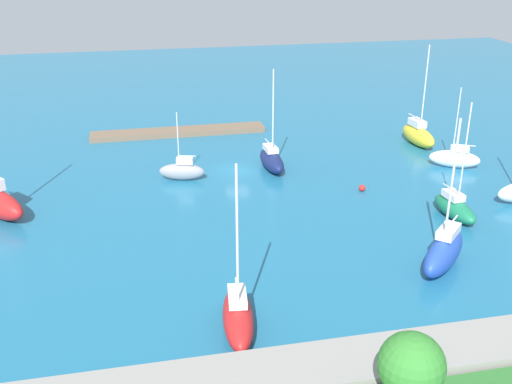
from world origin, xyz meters
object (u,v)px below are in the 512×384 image
object	(u,v)px
sailboat_green_far_north	(455,207)
sailboat_red_center_basin	(238,316)
park_tree_mideast	(411,366)
sailboat_gray_mid_basin	(182,171)
mooring_buoy_red	(362,188)
pier_dock	(179,132)
sailboat_yellow_lone_south	(418,135)
sailboat_white_outer_mooring	(455,158)
sailboat_blue_along_channel	(444,251)
sailboat_navy_by_breakwater	(272,160)

from	to	relation	value
sailboat_green_far_north	sailboat_red_center_basin	xyz separation A→B (m)	(22.39, 12.90, 0.16)
park_tree_mideast	sailboat_red_center_basin	distance (m)	12.74
sailboat_gray_mid_basin	mooring_buoy_red	size ratio (longest dim) A/B	10.84
pier_dock	sailboat_yellow_lone_south	size ratio (longest dim) A/B	1.83
sailboat_yellow_lone_south	mooring_buoy_red	world-z (taller)	sailboat_yellow_lone_south
sailboat_white_outer_mooring	sailboat_green_far_north	bearing A→B (deg)	90.07
sailboat_green_far_north	mooring_buoy_red	world-z (taller)	sailboat_green_far_north
park_tree_mideast	mooring_buoy_red	xyz separation A→B (m)	(-9.73, -30.81, -3.93)
sailboat_yellow_lone_south	sailboat_blue_along_channel	bearing A→B (deg)	-25.80
sailboat_gray_mid_basin	sailboat_navy_by_breakwater	size ratio (longest dim) A/B	0.66
pier_dock	mooring_buoy_red	bearing A→B (deg)	125.41
park_tree_mideast	sailboat_green_far_north	xyz separation A→B (m)	(-15.63, -23.24, -3.29)
sailboat_blue_along_channel	sailboat_green_far_north	bearing A→B (deg)	-168.62
sailboat_gray_mid_basin	sailboat_navy_by_breakwater	bearing A→B (deg)	-159.18
sailboat_blue_along_channel	sailboat_yellow_lone_south	bearing A→B (deg)	-157.13
sailboat_green_far_north	sailboat_yellow_lone_south	distance (m)	21.03
sailboat_white_outer_mooring	sailboat_navy_by_breakwater	bearing A→B (deg)	18.83
sailboat_green_far_north	sailboat_blue_along_channel	size ratio (longest dim) A/B	0.90
sailboat_green_far_north	sailboat_gray_mid_basin	distance (m)	27.40
sailboat_green_far_north	sailboat_navy_by_breakwater	world-z (taller)	sailboat_navy_by_breakwater
sailboat_yellow_lone_south	park_tree_mideast	bearing A→B (deg)	-30.10
sailboat_red_center_basin	mooring_buoy_red	size ratio (longest dim) A/B	17.39
park_tree_mideast	sailboat_gray_mid_basin	xyz separation A→B (m)	(7.65, -37.69, -3.26)
pier_dock	sailboat_white_outer_mooring	xyz separation A→B (m)	(-28.76, 18.60, 0.76)
sailboat_green_far_north	sailboat_navy_by_breakwater	distance (m)	20.46
sailboat_gray_mid_basin	sailboat_red_center_basin	xyz separation A→B (m)	(-0.89, 27.36, 0.13)
park_tree_mideast	sailboat_blue_along_channel	size ratio (longest dim) A/B	0.41
sailboat_navy_by_breakwater	mooring_buoy_red	size ratio (longest dim) A/B	16.46
pier_dock	sailboat_navy_by_breakwater	world-z (taller)	sailboat_navy_by_breakwater
sailboat_yellow_lone_south	sailboat_red_center_basin	xyz separation A→B (m)	(28.56, 33.00, -0.13)
sailboat_green_far_north	sailboat_yellow_lone_south	world-z (taller)	sailboat_yellow_lone_south
sailboat_navy_by_breakwater	sailboat_blue_along_channel	xyz separation A→B (m)	(-7.92, 23.61, 0.31)
sailboat_gray_mid_basin	sailboat_red_center_basin	size ratio (longest dim) A/B	0.62
sailboat_red_center_basin	mooring_buoy_red	distance (m)	26.30
sailboat_green_far_north	sailboat_red_center_basin	bearing A→B (deg)	-64.75
sailboat_gray_mid_basin	mooring_buoy_red	bearing A→B (deg)	173.39
pier_dock	sailboat_green_far_north	world-z (taller)	sailboat_green_far_north
park_tree_mideast	sailboat_blue_along_channel	xyz separation A→B (m)	(-10.16, -15.09, -2.85)
sailboat_green_far_north	sailboat_gray_mid_basin	xyz separation A→B (m)	(23.28, -14.46, 0.04)
park_tree_mideast	sailboat_red_center_basin	bearing A→B (deg)	-56.82
sailboat_yellow_lone_south	mooring_buoy_red	size ratio (longest dim) A/B	18.06
sailboat_white_outer_mooring	pier_dock	bearing A→B (deg)	-3.92
sailboat_gray_mid_basin	sailboat_white_outer_mooring	xyz separation A→B (m)	(-29.85, 2.56, 0.05)
mooring_buoy_red	sailboat_gray_mid_basin	bearing A→B (deg)	-21.60
mooring_buoy_red	sailboat_navy_by_breakwater	bearing A→B (deg)	-46.50
sailboat_navy_by_breakwater	sailboat_red_center_basin	distance (m)	29.76
sailboat_white_outer_mooring	mooring_buoy_red	bearing A→B (deg)	48.07
sailboat_blue_along_channel	sailboat_red_center_basin	size ratio (longest dim) A/B	1.03
park_tree_mideast	sailboat_white_outer_mooring	bearing A→B (deg)	-122.29
mooring_buoy_red	sailboat_white_outer_mooring	bearing A→B (deg)	-160.91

